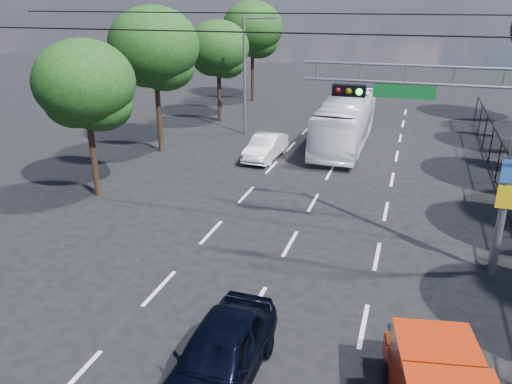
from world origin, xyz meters
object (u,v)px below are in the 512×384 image
at_px(navy_hatchback, 220,355).
at_px(white_bus, 346,121).
at_px(signal_mast, 476,104).
at_px(white_van, 266,147).

height_order(navy_hatchback, white_bus, white_bus).
height_order(signal_mast, white_van, signal_mast).
height_order(navy_hatchback, white_van, navy_hatchback).
xyz_separation_m(signal_mast, navy_hatchback, (-5.12, -7.05, -4.52)).
relative_size(signal_mast, navy_hatchback, 2.23).
relative_size(navy_hatchback, white_bus, 0.42).
distance_m(signal_mast, navy_hatchback, 9.82).
bearing_deg(white_bus, signal_mast, -67.83).
bearing_deg(navy_hatchback, white_van, 103.93).
height_order(signal_mast, navy_hatchback, signal_mast).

